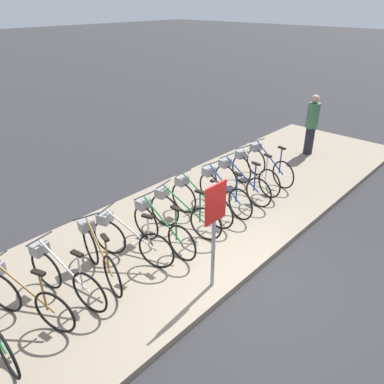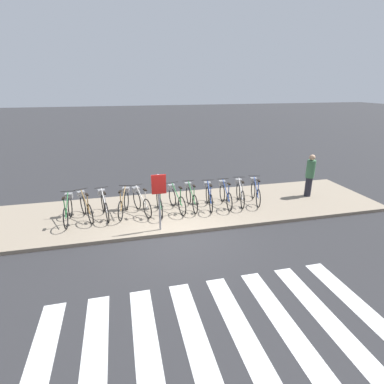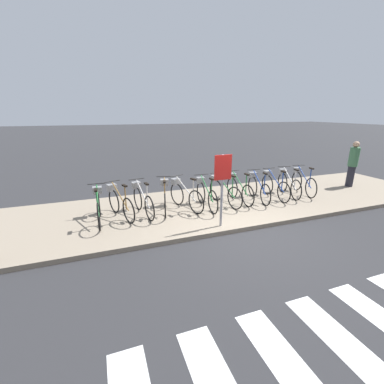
{
  "view_description": "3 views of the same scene",
  "coord_description": "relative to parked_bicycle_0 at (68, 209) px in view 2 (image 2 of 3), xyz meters",
  "views": [
    {
      "loc": [
        -4.12,
        -2.6,
        4.23
      ],
      "look_at": [
        0.4,
        1.55,
        1.03
      ],
      "focal_mm": 35.0,
      "sensor_mm": 36.0,
      "label": 1
    },
    {
      "loc": [
        -1.53,
        -8.2,
        4.47
      ],
      "look_at": [
        0.76,
        1.16,
        0.98
      ],
      "focal_mm": 28.0,
      "sensor_mm": 36.0,
      "label": 2
    },
    {
      "loc": [
        -3.21,
        -5.07,
        2.89
      ],
      "look_at": [
        -0.88,
        1.33,
        0.76
      ],
      "focal_mm": 24.0,
      "sensor_mm": 36.0,
      "label": 3
    }
  ],
  "objects": [
    {
      "name": "sidewalk",
      "position": [
        3.36,
        0.18,
        -0.5
      ],
      "size": [
        16.19,
        3.66,
        0.12
      ],
      "color": "gray",
      "rests_on": "ground_plane"
    },
    {
      "name": "parked_bicycle_10",
      "position": [
        6.17,
        0.16,
        0.0
      ],
      "size": [
        0.52,
        1.61,
        1.01
      ],
      "color": "black",
      "rests_on": "sidewalk"
    },
    {
      "name": "parked_bicycle_5",
      "position": [
        3.04,
        0.03,
        0.0
      ],
      "size": [
        0.46,
        1.64,
        1.01
      ],
      "color": "black",
      "rests_on": "sidewalk"
    },
    {
      "name": "parked_bicycle_0",
      "position": [
        0.0,
        0.0,
        0.0
      ],
      "size": [
        0.46,
        1.64,
        1.01
      ],
      "color": "black",
      "rests_on": "sidewalk"
    },
    {
      "name": "parked_bicycle_9",
      "position": [
        5.55,
        0.1,
        0.0
      ],
      "size": [
        0.46,
        1.64,
        1.01
      ],
      "color": "black",
      "rests_on": "sidewalk"
    },
    {
      "name": "parked_bicycle_1",
      "position": [
        0.54,
        0.14,
        0.0
      ],
      "size": [
        0.65,
        1.56,
        1.01
      ],
      "color": "black",
      "rests_on": "sidewalk"
    },
    {
      "name": "parked_bicycle_6",
      "position": [
        3.67,
        0.11,
        0.0
      ],
      "size": [
        0.48,
        1.62,
        1.01
      ],
      "color": "black",
      "rests_on": "sidewalk"
    },
    {
      "name": "parked_bicycle_11",
      "position": [
        6.81,
        0.17,
        0.0
      ],
      "size": [
        0.54,
        1.6,
        1.01
      ],
      "color": "black",
      "rests_on": "sidewalk"
    },
    {
      "name": "pedestrian",
      "position": [
        9.18,
        0.23,
        0.47
      ],
      "size": [
        0.34,
        0.34,
        1.73
      ],
      "color": "#23232D",
      "rests_on": "sidewalk"
    },
    {
      "name": "parked_bicycle_4",
      "position": [
        2.41,
        0.16,
        0.0
      ],
      "size": [
        0.63,
        1.57,
        1.01
      ],
      "color": "black",
      "rests_on": "sidewalk"
    },
    {
      "name": "ground_plane",
      "position": [
        3.36,
        -1.65,
        -0.56
      ],
      "size": [
        120.0,
        120.0,
        0.0
      ],
      "primitive_type": "plane",
      "color": "#2D2D30"
    },
    {
      "name": "sign_post",
      "position": [
        2.88,
        -1.37,
        0.8
      ],
      "size": [
        0.44,
        0.07,
        1.82
      ],
      "color": "#99999E",
      "rests_on": "sidewalk"
    },
    {
      "name": "parked_bicycle_3",
      "position": [
        1.82,
        0.18,
        0.0
      ],
      "size": [
        0.55,
        1.6,
        1.01
      ],
      "color": "black",
      "rests_on": "sidewalk"
    },
    {
      "name": "parked_bicycle_2",
      "position": [
        1.15,
        0.14,
        0.0
      ],
      "size": [
        0.47,
        1.62,
        1.01
      ],
      "color": "black",
      "rests_on": "sidewalk"
    },
    {
      "name": "parked_bicycle_8",
      "position": [
        4.9,
        0.08,
        0.0
      ],
      "size": [
        0.46,
        1.62,
        1.01
      ],
      "color": "black",
      "rests_on": "sidewalk"
    },
    {
      "name": "parked_bicycle_7",
      "position": [
        4.24,
        0.18,
        0.0
      ],
      "size": [
        0.46,
        1.64,
        1.01
      ],
      "color": "black",
      "rests_on": "sidewalk"
    }
  ]
}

